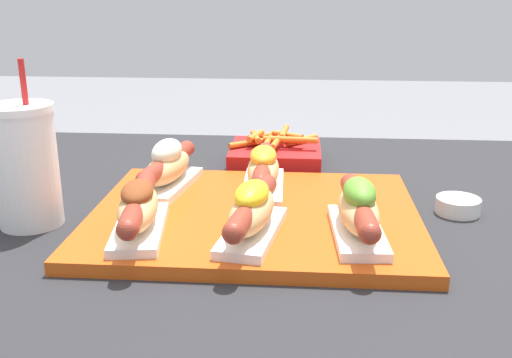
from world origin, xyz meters
The scene contains 9 objects.
serving_tray centered at (0.02, -0.07, 0.73)m, with size 0.45×0.37×0.02m.
hot_dog_0 centered at (-0.12, -0.16, 0.77)m, with size 0.08×0.20×0.07m.
hot_dog_1 centered at (0.03, -0.16, 0.77)m, with size 0.08×0.20×0.07m.
hot_dog_2 centered at (0.16, -0.15, 0.77)m, with size 0.07×0.20×0.07m.
hot_dog_3 centered at (-0.12, 0.01, 0.77)m, with size 0.08×0.20×0.08m.
hot_dog_4 centered at (0.03, 0.01, 0.77)m, with size 0.06×0.20×0.07m.
sauce_bowl centered at (0.32, -0.02, 0.73)m, with size 0.06×0.06×0.02m.
drink_cup centered at (-0.29, -0.10, 0.81)m, with size 0.09×0.09×0.23m.
fries_basket centered at (0.04, 0.21, 0.74)m, with size 0.17×0.16×0.06m.
Camera 1 is at (0.08, -0.86, 1.04)m, focal length 42.00 mm.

